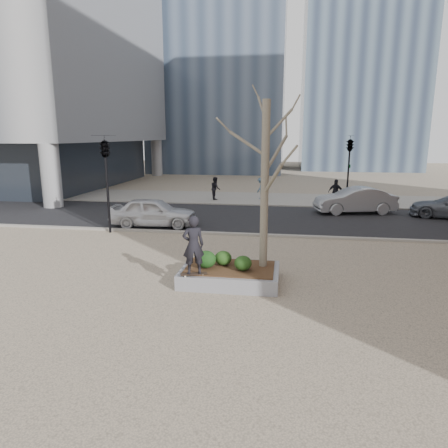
% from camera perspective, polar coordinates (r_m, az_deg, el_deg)
% --- Properties ---
extents(ground, '(120.00, 120.00, 0.00)m').
position_cam_1_polar(ground, '(12.75, -3.64, -8.02)').
color(ground, tan).
rests_on(ground, ground).
extents(street, '(60.00, 8.00, 0.02)m').
position_cam_1_polar(street, '(22.26, 1.90, 0.95)').
color(street, black).
rests_on(street, ground).
extents(far_sidewalk, '(60.00, 6.00, 0.02)m').
position_cam_1_polar(far_sidewalk, '(29.11, 3.58, 3.68)').
color(far_sidewalk, gray).
rests_on(far_sidewalk, ground).
extents(planter, '(3.00, 2.00, 0.45)m').
position_cam_1_polar(planter, '(12.50, 0.86, -7.31)').
color(planter, gray).
rests_on(planter, ground).
extents(planter_mulch, '(2.70, 1.70, 0.04)m').
position_cam_1_polar(planter_mulch, '(12.42, 0.86, -6.25)').
color(planter_mulch, '#382314').
rests_on(planter_mulch, planter).
extents(sycamore_tree, '(2.80, 2.80, 6.60)m').
position_cam_1_polar(sycamore_tree, '(11.98, 5.92, 9.22)').
color(sycamore_tree, gray).
rests_on(sycamore_tree, planter_mulch).
extents(shrub_left, '(0.62, 0.62, 0.53)m').
position_cam_1_polar(shrub_left, '(12.29, -2.60, -5.06)').
color(shrub_left, '#173510').
rests_on(shrub_left, planter_mulch).
extents(shrub_middle, '(0.53, 0.53, 0.45)m').
position_cam_1_polar(shrub_middle, '(12.54, -0.11, -4.89)').
color(shrub_middle, '#1E4014').
rests_on(shrub_middle, planter_mulch).
extents(shrub_right, '(0.53, 0.53, 0.45)m').
position_cam_1_polar(shrub_right, '(12.07, 2.73, -5.61)').
color(shrub_right, '#1A3A12').
rests_on(shrub_right, planter_mulch).
extents(skateboard, '(0.80, 0.45, 0.08)m').
position_cam_1_polar(skateboard, '(11.80, -4.33, -7.23)').
color(skateboard, black).
rests_on(skateboard, planter).
extents(skateboarder, '(0.73, 0.60, 1.72)m').
position_cam_1_polar(skateboarder, '(11.53, -4.40, -3.01)').
color(skateboarder, black).
rests_on(skateboarder, skateboard).
extents(police_car, '(4.37, 2.05, 1.45)m').
position_cam_1_polar(police_car, '(20.20, -10.05, 1.70)').
color(police_car, silver).
rests_on(police_car, street).
extents(car_silver, '(4.81, 2.52, 1.51)m').
position_cam_1_polar(car_silver, '(24.54, 18.18, 3.23)').
color(car_silver, '#9DA0A5').
rests_on(car_silver, street).
extents(pedestrian_a, '(0.83, 0.94, 1.60)m').
position_cam_1_polar(pedestrian_a, '(28.36, -1.23, 5.13)').
color(pedestrian_a, black).
rests_on(pedestrian_a, far_sidewalk).
extents(pedestrian_b, '(0.86, 1.12, 1.53)m').
position_cam_1_polar(pedestrian_b, '(28.86, 5.29, 5.14)').
color(pedestrian_b, '#415D75').
rests_on(pedestrian_b, far_sidewalk).
extents(pedestrian_c, '(1.08, 0.75, 1.70)m').
position_cam_1_polar(pedestrian_c, '(26.92, 15.68, 4.37)').
color(pedestrian_c, black).
rests_on(pedestrian_c, far_sidewalk).
extents(traffic_light_near, '(0.60, 2.48, 4.50)m').
position_cam_1_polar(traffic_light_near, '(19.19, -16.33, 5.38)').
color(traffic_light_near, black).
rests_on(traffic_light_near, ground).
extents(traffic_light_far, '(0.60, 2.48, 4.50)m').
position_cam_1_polar(traffic_light_far, '(26.62, 17.33, 7.17)').
color(traffic_light_far, black).
rests_on(traffic_light_far, ground).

